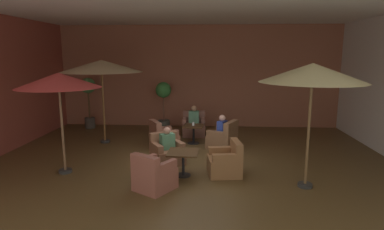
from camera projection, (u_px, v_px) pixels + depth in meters
The scene contains 20 objects.
ground_plane at pixel (191, 163), 8.94m from camera, with size 11.33×9.45×0.02m, color brown.
wall_back_brick at pixel (198, 77), 13.15m from camera, with size 11.33×0.08×4.07m, color #92543F.
ceiling_slab at pixel (191, 7), 8.18m from camera, with size 11.33×9.45×0.06m, color silver.
cafe_table_front_left at pixel (194, 130), 10.76m from camera, with size 0.72×0.72×0.61m.
armchair_front_left_north at pixel (223, 138), 10.27m from camera, with size 1.06×1.08×0.88m.
armchair_front_left_east at pixel (194, 127), 11.84m from camera, with size 0.83×0.79×0.87m.
armchair_front_left_south at pixel (163, 138), 10.34m from camera, with size 1.04×1.03×0.88m.
cafe_table_front_right at pixel (183, 157), 7.87m from camera, with size 0.76×0.76×0.61m.
armchair_front_right_north at pixel (226, 162), 7.99m from camera, with size 0.87×0.88×0.84m.
armchair_front_right_east at pixel (167, 152), 8.82m from camera, with size 1.05×1.05×0.81m.
armchair_front_right_south at pixel (154, 176), 7.07m from camera, with size 1.01×1.02×0.85m.
patio_umbrella_tall_red at pixel (312, 74), 6.83m from camera, with size 2.23×2.23×2.74m.
patio_umbrella_center_beige at pixel (101, 66), 10.51m from camera, with size 2.66×2.66×2.74m.
patio_umbrella_near_wall at pixel (59, 81), 7.75m from camera, with size 1.99×1.99×2.49m.
potted_tree_left_corner at pixel (88, 95), 12.86m from camera, with size 0.61×0.61×2.01m.
potted_tree_mid_left at pixel (164, 101), 12.34m from camera, with size 0.59×0.59×1.90m.
patron_blue_shirt at pixel (222, 126), 10.23m from camera, with size 0.35×0.43×0.65m.
patron_by_window at pixel (194, 116), 11.72m from camera, with size 0.38×0.26×0.68m.
patron_with_friend at pixel (167, 140), 8.72m from camera, with size 0.44×0.38×0.61m.
iced_drink_cup at pixel (193, 124), 10.72m from camera, with size 0.08×0.08×0.11m, color silver.
Camera 1 is at (0.56, -8.53, 2.92)m, focal length 30.45 mm.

